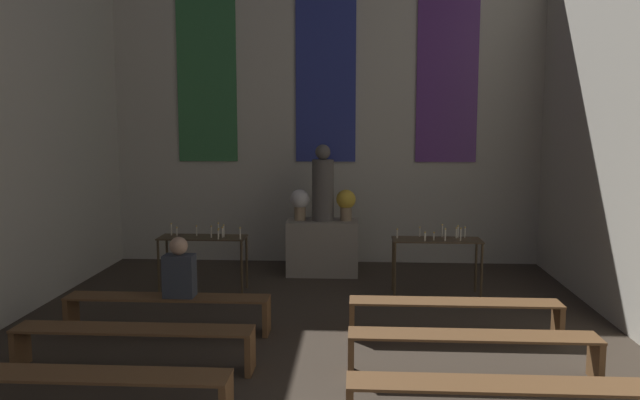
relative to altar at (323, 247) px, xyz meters
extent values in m
cube|color=beige|center=(0.00, 0.99, 2.38)|extent=(7.75, 0.12, 5.67)
cube|color=#33723F|center=(-2.10, 0.91, 2.95)|extent=(1.05, 0.03, 3.17)
cube|color=navy|center=(0.00, 0.91, 2.95)|extent=(1.05, 0.03, 3.17)
cube|color=#60337F|center=(2.10, 0.91, 2.95)|extent=(1.05, 0.03, 3.17)
cube|color=gray|center=(0.00, 0.00, 0.00)|extent=(1.17, 0.65, 0.90)
cylinder|color=#5B5651|center=(0.00, 0.00, 0.95)|extent=(0.35, 0.35, 1.00)
sphere|color=#5B5651|center=(0.00, 0.00, 1.57)|extent=(0.25, 0.25, 0.25)
cylinder|color=#937A5B|center=(-0.38, 0.00, 0.57)|extent=(0.19, 0.19, 0.24)
sphere|color=silver|center=(-0.38, 0.00, 0.80)|extent=(0.32, 0.32, 0.32)
cylinder|color=#937A5B|center=(0.38, 0.00, 0.57)|extent=(0.19, 0.19, 0.24)
sphere|color=gold|center=(0.38, 0.00, 0.80)|extent=(0.32, 0.32, 0.32)
cube|color=#473823|center=(-1.71, -1.18, 0.36)|extent=(1.28, 0.48, 0.02)
cylinder|color=#473823|center=(-2.33, -1.39, -0.05)|extent=(0.04, 0.04, 0.80)
cylinder|color=#473823|center=(-1.10, -1.39, -0.05)|extent=(0.04, 0.04, 0.80)
cylinder|color=#473823|center=(-2.33, -0.97, -0.05)|extent=(0.04, 0.04, 0.80)
cylinder|color=#473823|center=(-1.10, -0.97, -0.05)|extent=(0.04, 0.04, 0.80)
cylinder|color=silver|center=(-2.12, -1.13, 0.43)|extent=(0.02, 0.02, 0.11)
sphere|color=#F9CC4C|center=(-2.12, -1.13, 0.50)|extent=(0.02, 0.02, 0.02)
cylinder|color=silver|center=(-2.21, -1.09, 0.46)|extent=(0.02, 0.02, 0.16)
sphere|color=#F9CC4C|center=(-2.21, -1.09, 0.55)|extent=(0.02, 0.02, 0.02)
cylinder|color=silver|center=(-1.82, -1.12, 0.44)|extent=(0.02, 0.02, 0.14)
sphere|color=#F9CC4C|center=(-1.82, -1.12, 0.52)|extent=(0.02, 0.02, 0.02)
cylinder|color=silver|center=(-1.53, -0.98, 0.45)|extent=(0.02, 0.02, 0.16)
sphere|color=#F9CC4C|center=(-1.53, -0.98, 0.54)|extent=(0.02, 0.02, 0.02)
cylinder|color=silver|center=(-1.13, -1.34, 0.45)|extent=(0.02, 0.02, 0.15)
sphere|color=#F9CC4C|center=(-1.13, -1.34, 0.54)|extent=(0.02, 0.02, 0.02)
cylinder|color=silver|center=(-1.47, -1.18, 0.43)|extent=(0.02, 0.02, 0.11)
sphere|color=#F9CC4C|center=(-1.47, -1.18, 0.50)|extent=(0.02, 0.02, 0.02)
cylinder|color=silver|center=(-1.41, -1.23, 0.44)|extent=(0.02, 0.02, 0.14)
sphere|color=#F9CC4C|center=(-1.41, -1.23, 0.52)|extent=(0.02, 0.02, 0.02)
cylinder|color=silver|center=(-1.44, -1.37, 0.44)|extent=(0.02, 0.02, 0.13)
sphere|color=#F9CC4C|center=(-1.44, -1.37, 0.51)|extent=(0.02, 0.02, 0.02)
cylinder|color=silver|center=(-1.57, -1.25, 0.45)|extent=(0.02, 0.02, 0.16)
sphere|color=#F9CC4C|center=(-1.57, -1.25, 0.54)|extent=(0.02, 0.02, 0.02)
cylinder|color=silver|center=(-1.40, -1.19, 0.46)|extent=(0.02, 0.02, 0.16)
sphere|color=#F9CC4C|center=(-1.40, -1.19, 0.55)|extent=(0.02, 0.02, 0.02)
cube|color=#473823|center=(1.71, -1.18, 0.36)|extent=(1.28, 0.48, 0.02)
cylinder|color=#473823|center=(1.10, -1.39, -0.05)|extent=(0.04, 0.04, 0.80)
cylinder|color=#473823|center=(2.33, -1.39, -0.05)|extent=(0.04, 0.04, 0.80)
cylinder|color=#473823|center=(1.10, -0.97, -0.05)|extent=(0.04, 0.04, 0.80)
cylinder|color=#473823|center=(2.33, -0.97, -0.05)|extent=(0.04, 0.04, 0.80)
cylinder|color=silver|center=(1.49, -0.99, 0.44)|extent=(0.02, 0.02, 0.13)
sphere|color=#F9CC4C|center=(1.49, -0.99, 0.51)|extent=(0.02, 0.02, 0.02)
cylinder|color=silver|center=(1.66, -1.27, 0.43)|extent=(0.02, 0.02, 0.10)
sphere|color=#F9CC4C|center=(1.66, -1.27, 0.49)|extent=(0.02, 0.02, 0.02)
cylinder|color=silver|center=(2.14, -1.03, 0.44)|extent=(0.02, 0.02, 0.14)
sphere|color=#F9CC4C|center=(2.14, -1.03, 0.53)|extent=(0.02, 0.02, 0.02)
cylinder|color=silver|center=(1.81, -1.00, 0.46)|extent=(0.02, 0.02, 0.17)
sphere|color=#F9CC4C|center=(1.81, -1.00, 0.56)|extent=(0.02, 0.02, 0.02)
cylinder|color=silver|center=(1.82, -1.31, 0.45)|extent=(0.02, 0.02, 0.16)
sphere|color=#F9CC4C|center=(1.82, -1.31, 0.55)|extent=(0.02, 0.02, 0.02)
cylinder|color=silver|center=(2.04, -1.02, 0.45)|extent=(0.02, 0.02, 0.16)
sphere|color=#F9CC4C|center=(2.04, -1.02, 0.55)|extent=(0.02, 0.02, 0.02)
cylinder|color=silver|center=(1.53, -1.33, 0.43)|extent=(0.02, 0.02, 0.11)
sphere|color=#F9CC4C|center=(1.53, -1.33, 0.50)|extent=(0.02, 0.02, 0.02)
cylinder|color=silver|center=(2.04, -1.28, 0.46)|extent=(0.02, 0.02, 0.17)
sphere|color=#F9CC4C|center=(2.04, -1.28, 0.55)|extent=(0.02, 0.02, 0.02)
cylinder|color=silver|center=(2.01, -1.08, 0.44)|extent=(0.02, 0.02, 0.14)
sphere|color=#F9CC4C|center=(2.01, -1.08, 0.53)|extent=(0.02, 0.02, 0.02)
cylinder|color=silver|center=(1.15, -1.13, 0.43)|extent=(0.02, 0.02, 0.12)
sphere|color=#F9CC4C|center=(1.15, -1.13, 0.51)|extent=(0.02, 0.02, 0.02)
cube|color=brown|center=(-1.70, -5.31, -0.02)|extent=(2.44, 0.36, 0.03)
cube|color=brown|center=(1.70, -5.31, -0.02)|extent=(2.44, 0.36, 0.03)
cube|color=brown|center=(-1.70, -4.16, -0.02)|extent=(2.44, 0.36, 0.03)
cube|color=brown|center=(-2.89, -4.16, -0.24)|extent=(0.06, 0.32, 0.41)
cube|color=brown|center=(-0.51, -4.16, -0.24)|extent=(0.06, 0.32, 0.41)
cube|color=brown|center=(1.70, -4.16, -0.02)|extent=(2.44, 0.36, 0.03)
cube|color=brown|center=(0.51, -4.16, -0.24)|extent=(0.06, 0.32, 0.41)
cube|color=brown|center=(2.89, -4.16, -0.24)|extent=(0.06, 0.32, 0.41)
cube|color=brown|center=(-1.70, -3.01, -0.02)|extent=(2.44, 0.36, 0.03)
cube|color=brown|center=(-2.89, -3.01, -0.24)|extent=(0.06, 0.32, 0.41)
cube|color=brown|center=(-0.51, -3.01, -0.24)|extent=(0.06, 0.32, 0.41)
cube|color=brown|center=(1.70, -3.01, -0.02)|extent=(2.44, 0.36, 0.03)
cube|color=brown|center=(0.51, -3.01, -0.24)|extent=(0.06, 0.32, 0.41)
cube|color=brown|center=(2.89, -3.01, -0.24)|extent=(0.06, 0.32, 0.41)
cube|color=#383D47|center=(-1.54, -3.01, 0.24)|extent=(0.36, 0.24, 0.51)
sphere|color=tan|center=(-1.54, -3.01, 0.60)|extent=(0.21, 0.21, 0.21)
camera|label=1|loc=(0.55, -10.13, 2.05)|focal=35.00mm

